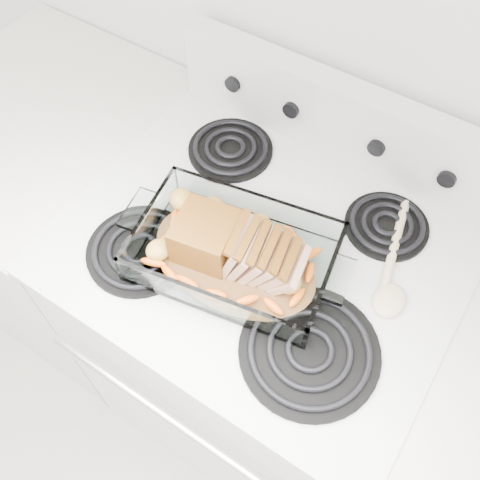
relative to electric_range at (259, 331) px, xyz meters
The scene contains 6 objects.
electric_range is the anchor object (origin of this frame).
counter_left 0.67m from the electric_range, behind, with size 0.58×0.68×0.93m.
baking_dish 0.49m from the electric_range, 104.02° to the right, with size 0.37×0.24×0.07m.
pork_roast 0.52m from the electric_range, 113.41° to the right, with size 0.25×0.11×0.09m.
roast_vegetables 0.49m from the electric_range, 115.72° to the right, with size 0.32×0.17×0.04m.
wooden_spoon 0.53m from the electric_range, 12.74° to the left, with size 0.10×0.27×0.02m.
Camera 1 is at (0.28, 1.13, 1.83)m, focal length 40.00 mm.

